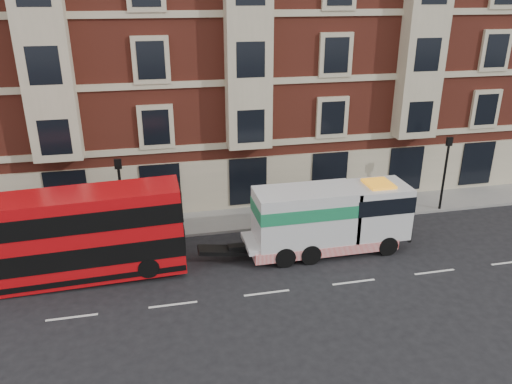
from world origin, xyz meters
TOP-DOWN VIEW (x-y plane):
  - ground at (0.00, 0.00)m, footprint 120.00×120.00m
  - sidewalk at (0.00, 7.50)m, footprint 90.00×3.00m
  - victorian_terrace at (0.50, 15.00)m, footprint 45.00×12.00m
  - lamp_post_west at (-6.00, 6.20)m, footprint 0.35×0.15m
  - lamp_post_east at (12.00, 6.20)m, footprint 0.35×0.15m
  - double_decker_bus at (-8.31, 3.02)m, footprint 10.11×2.32m
  - tow_truck at (3.75, 3.02)m, footprint 8.09×2.39m
  - pedestrian at (-7.39, 6.15)m, footprint 0.70×0.58m

SIDE VIEW (x-z plane):
  - ground at x=0.00m, z-range 0.00..0.00m
  - sidewalk at x=0.00m, z-range 0.00..0.15m
  - pedestrian at x=-7.39m, z-range 0.15..1.81m
  - tow_truck at x=3.75m, z-range 0.10..3.47m
  - double_decker_bus at x=-8.31m, z-range 0.12..4.21m
  - lamp_post_west at x=-6.00m, z-range 0.50..4.85m
  - lamp_post_east at x=12.00m, z-range 0.50..4.85m
  - victorian_terrace at x=0.50m, z-range -0.13..20.27m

